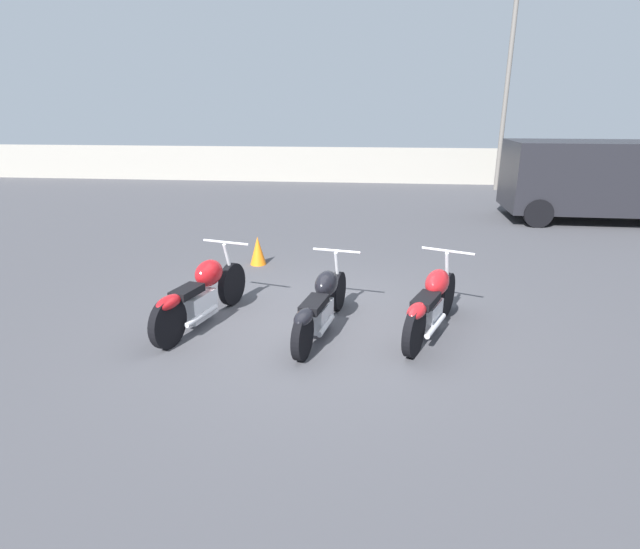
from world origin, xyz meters
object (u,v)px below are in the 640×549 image
parked_van (611,177)px  traffic_cone_near (258,251)px  motorcycle_slot_0 (202,294)px  motorcycle_slot_1 (321,304)px  light_pole_left (508,74)px  motorcycle_slot_2 (432,303)px

parked_van → traffic_cone_near: parked_van is taller
motorcycle_slot_0 → motorcycle_slot_1: size_ratio=0.99×
light_pole_left → motorcycle_slot_1: bearing=-111.4°
motorcycle_slot_1 → traffic_cone_near: size_ratio=4.01×
parked_van → motorcycle_slot_2: bearing=146.5°
light_pole_left → motorcycle_slot_2: bearing=-105.8°
motorcycle_slot_2 → parked_van: size_ratio=0.37×
motorcycle_slot_1 → light_pole_left: bearing=79.3°
light_pole_left → motorcycle_slot_0: (-6.65, -12.71, -3.48)m
motorcycle_slot_1 → parked_van: 10.16m
light_pole_left → motorcycle_slot_2: light_pole_left is taller
motorcycle_slot_1 → motorcycle_slot_0: bearing=-172.6°
parked_van → traffic_cone_near: (-8.16, -4.77, -0.87)m
motorcycle_slot_0 → motorcycle_slot_1: (1.63, -0.09, -0.04)m
motorcycle_slot_0 → parked_van: size_ratio=0.41×
motorcycle_slot_0 → parked_van: parked_van is taller
motorcycle_slot_0 → traffic_cone_near: bearing=102.1°
motorcycle_slot_1 → motorcycle_slot_2: bearing=14.9°
motorcycle_slot_0 → parked_van: (8.28, 7.56, 0.69)m
motorcycle_slot_0 → traffic_cone_near: (0.12, 2.79, -0.17)m
light_pole_left → parked_van: 6.08m
motorcycle_slot_0 → motorcycle_slot_2: size_ratio=1.10×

